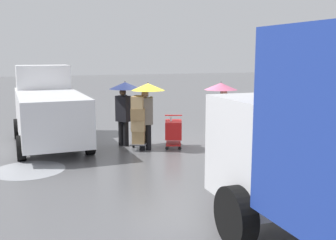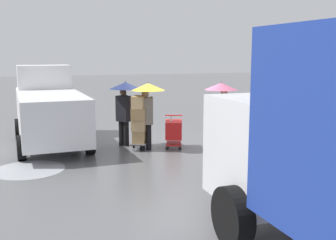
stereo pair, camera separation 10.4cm
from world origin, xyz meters
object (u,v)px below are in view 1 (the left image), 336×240
at_px(pedestrian_black_side, 124,98).
at_px(pedestrian_white_side, 222,99).
at_px(pedestrian_pink_side, 147,100).
at_px(cargo_van_parked_right, 49,110).
at_px(hand_dolly_boxes, 139,120).
at_px(shopping_cart_vendor, 173,130).

xyz_separation_m(pedestrian_black_side, pedestrian_white_side, (-2.86, 1.32, 0.00)).
distance_m(pedestrian_pink_side, pedestrian_black_side, 0.94).
bearing_deg(cargo_van_parked_right, pedestrian_black_side, 155.19).
height_order(pedestrian_pink_side, pedestrian_white_side, same).
xyz_separation_m(hand_dolly_boxes, pedestrian_white_side, (-2.57, 0.62, 0.61)).
relative_size(shopping_cart_vendor, pedestrian_white_side, 0.49).
distance_m(cargo_van_parked_right, shopping_cart_vendor, 4.23).
distance_m(hand_dolly_boxes, pedestrian_white_side, 2.71).
height_order(cargo_van_parked_right, shopping_cart_vendor, cargo_van_parked_right).
bearing_deg(pedestrian_pink_side, cargo_van_parked_right, -32.80).
bearing_deg(pedestrian_black_side, cargo_van_parked_right, -24.81).
bearing_deg(hand_dolly_boxes, pedestrian_black_side, -67.32).
distance_m(shopping_cart_vendor, hand_dolly_boxes, 1.20).
xyz_separation_m(cargo_van_parked_right, shopping_cart_vendor, (-3.75, 1.85, -0.61)).
bearing_deg(shopping_cart_vendor, pedestrian_pink_side, -0.15).
bearing_deg(pedestrian_black_side, hand_dolly_boxes, 112.68).
distance_m(hand_dolly_boxes, pedestrian_pink_side, 0.66).
bearing_deg(pedestrian_pink_side, pedestrian_white_side, 166.65).
bearing_deg(pedestrian_black_side, pedestrian_white_side, 155.21).
height_order(cargo_van_parked_right, pedestrian_white_side, cargo_van_parked_right).
height_order(shopping_cart_vendor, pedestrian_black_side, pedestrian_black_side).
distance_m(shopping_cart_vendor, pedestrian_white_side, 1.84).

